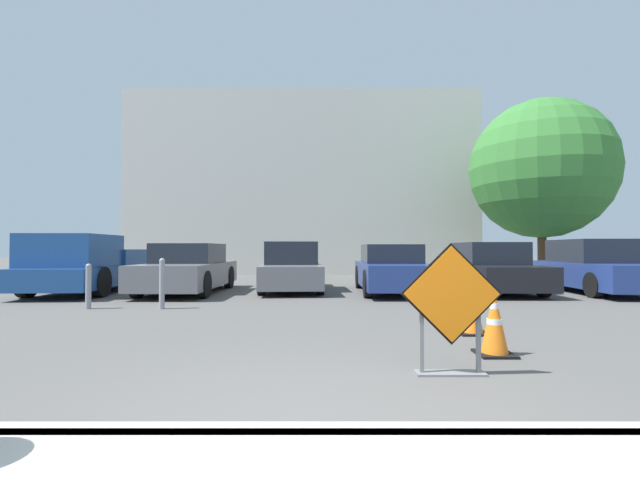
{
  "coord_description": "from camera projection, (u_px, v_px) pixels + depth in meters",
  "views": [
    {
      "loc": [
        0.04,
        -2.65,
        1.25
      ],
      "look_at": [
        0.01,
        11.99,
        1.54
      ],
      "focal_mm": 24.0,
      "sensor_mm": 36.0,
      "label": 1
    }
  ],
  "objects": [
    {
      "name": "parked_car_nearest",
      "position": [
        189.0,
        269.0,
        12.1
      ],
      "size": [
        1.94,
        4.39,
        1.38
      ],
      "rotation": [
        0.0,
        0.0,
        3.13
      ],
      "color": "slate",
      "rests_on": "ground_plane"
    },
    {
      "name": "curb_lip",
      "position": [
        315.0,
        440.0,
        2.63
      ],
      "size": [
        25.82,
        0.2,
        0.14
      ],
      "color": "#ADAAA3",
      "rests_on": "ground_plane"
    },
    {
      "name": "street_tree_behind_lot",
      "position": [
        542.0,
        169.0,
        16.37
      ],
      "size": [
        5.3,
        5.3,
        6.94
      ],
      "color": "#513823",
      "rests_on": "ground_plane"
    },
    {
      "name": "traffic_cone_nearest",
      "position": [
        495.0,
        323.0,
        5.0
      ],
      "size": [
        0.42,
        0.42,
        0.78
      ],
      "color": "black",
      "rests_on": "ground_plane"
    },
    {
      "name": "road_closed_sign",
      "position": [
        452.0,
        306.0,
        4.2
      ],
      "size": [
        1.0,
        0.2,
        1.3
      ],
      "color": "black",
      "rests_on": "ground_plane"
    },
    {
      "name": "parked_car_fifth",
      "position": [
        593.0,
        268.0,
        12.18
      ],
      "size": [
        1.97,
        4.76,
        1.5
      ],
      "rotation": [
        0.0,
        0.0,
        3.09
      ],
      "color": "navy",
      "rests_on": "ground_plane"
    },
    {
      "name": "ground_plane",
      "position": [
        320.0,
        291.0,
        12.63
      ],
      "size": [
        96.0,
        96.0,
        0.0
      ],
      "primitive_type": "plane",
      "color": "#565451"
    },
    {
      "name": "bollard_nearest",
      "position": [
        163.0,
        282.0,
        8.82
      ],
      "size": [
        0.12,
        0.12,
        1.05
      ],
      "color": "gray",
      "rests_on": "ground_plane"
    },
    {
      "name": "parked_car_third",
      "position": [
        392.0,
        270.0,
        12.12
      ],
      "size": [
        1.83,
        4.29,
        1.36
      ],
      "rotation": [
        0.0,
        0.0,
        3.13
      ],
      "color": "navy",
      "rests_on": "ground_plane"
    },
    {
      "name": "traffic_cone_second",
      "position": [
        473.0,
        312.0,
        6.23
      ],
      "size": [
        0.42,
        0.42,
        0.65
      ],
      "color": "black",
      "rests_on": "ground_plane"
    },
    {
      "name": "bollard_second",
      "position": [
        90.0,
        285.0,
        8.83
      ],
      "size": [
        0.12,
        0.12,
        0.93
      ],
      "color": "gray",
      "rests_on": "ground_plane"
    },
    {
      "name": "parked_car_fourth",
      "position": [
        490.0,
        269.0,
        12.3
      ],
      "size": [
        1.93,
        4.34,
        1.42
      ],
      "rotation": [
        0.0,
        0.0,
        3.13
      ],
      "color": "black",
      "rests_on": "ground_plane"
    },
    {
      "name": "pickup_truck",
      "position": [
        89.0,
        267.0,
        12.1
      ],
      "size": [
        2.28,
        5.37,
        1.61
      ],
      "rotation": [
        0.0,
        0.0,
        3.2
      ],
      "color": "navy",
      "rests_on": "ground_plane"
    },
    {
      "name": "building_facade_backdrop",
      "position": [
        304.0,
        188.0,
        22.77
      ],
      "size": [
        17.16,
        5.0,
        8.9
      ],
      "color": "beige",
      "rests_on": "ground_plane"
    },
    {
      "name": "parked_car_second",
      "position": [
        292.0,
        268.0,
        12.73
      ],
      "size": [
        1.96,
        4.18,
        1.44
      ],
      "rotation": [
        0.0,
        0.0,
        3.2
      ],
      "color": "slate",
      "rests_on": "ground_plane"
    }
  ]
}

